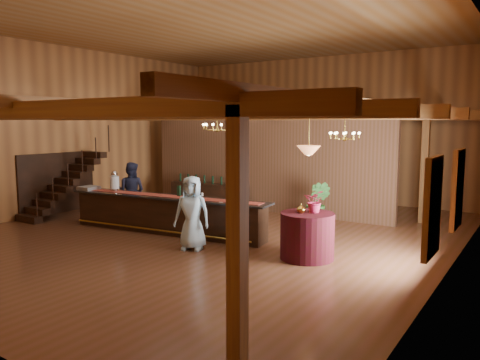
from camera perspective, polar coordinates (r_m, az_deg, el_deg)
The scene contains 29 objects.
floor at distance 12.92m, azimuth -3.34°, elevation -6.38°, with size 14.00×14.00×0.00m, color brown.
ceiling at distance 12.81m, azimuth -3.53°, elevation 18.30°, with size 14.00×14.00×0.00m, color #9A7343.
wall_back at distance 18.64m, azimuth 9.67°, elevation 6.19°, with size 12.00×0.10×5.50m, color #AD6E37.
wall_left at distance 16.87m, azimuth -20.05°, elevation 5.78°, with size 0.10×14.00×5.50m, color #AD6E37.
wall_right at distance 10.17m, azimuth 24.84°, elevation 5.00°, with size 0.10×14.00×5.50m, color #AD6E37.
beam_grid at distance 12.98m, azimuth -2.09°, elevation 8.12°, with size 11.90×13.90×0.39m.
support_posts at distance 12.25m, azimuth -4.80°, elevation 0.47°, with size 9.20×10.20×3.20m.
partition_wall at distance 15.82m, azimuth 2.77°, elevation 1.79°, with size 9.00×0.18×3.10m, color brown.
window_right_front at distance 8.72m, azimuth 22.49°, elevation -3.06°, with size 0.12×1.05×1.75m, color white.
window_right_back at distance 11.25m, azimuth 25.05°, elevation -1.01°, with size 0.12×1.05×1.75m, color white.
staircase at distance 16.11m, azimuth -20.73°, elevation -0.53°, with size 1.00×2.80×2.00m.
backroom_boxes at distance 17.59m, azimuth 6.67°, elevation -1.07°, with size 4.10×0.60×1.10m.
tasting_bar at distance 12.92m, azimuth -8.97°, elevation -4.13°, with size 6.12×1.46×1.02m.
beverage_dispenser at distance 13.98m, azimuth -15.05°, elevation -0.17°, with size 0.26×0.26×0.60m.
glass_rack_tray at distance 14.56m, azimuth -17.94°, elevation -0.94°, with size 0.50×0.50×0.10m, color gray.
raffle_drum at distance 11.58m, azimuth 0.03°, elevation -1.94°, with size 0.34×0.24×0.30m.
bar_bottle_0 at distance 12.72m, azimuth -7.55°, elevation -1.31°, with size 0.07×0.07×0.30m, color black.
bar_bottle_1 at distance 12.70m, azimuth -7.38°, elevation -1.33°, with size 0.07×0.07×0.30m, color black.
backbar_shelf at distance 16.63m, azimuth -3.83°, elevation -1.87°, with size 3.01×0.47×0.85m, color black.
round_table at distance 10.47m, azimuth 8.19°, elevation -6.75°, with size 1.19×1.19×1.03m, color #3C0615.
chandelier_left at distance 13.19m, azimuth -2.80°, elevation 6.52°, with size 0.80×0.80×0.48m.
chandelier_right at distance 12.48m, azimuth 12.65°, elevation 5.35°, with size 0.80×0.80×0.69m.
pendant_lamp at distance 10.19m, azimuth 8.37°, elevation 3.62°, with size 0.52×0.52×0.90m.
bartender at distance 13.32m, azimuth -5.83°, elevation -2.78°, with size 0.53×0.35×1.46m, color silver.
staff_second at distance 14.69m, azimuth -13.10°, elevation -1.36°, with size 0.87×0.68×1.79m, color #21233A.
guest at distance 11.10m, azimuth -5.86°, elevation -4.00°, with size 0.86×0.56×1.76m, color #B4DEF2.
floor_plant at distance 13.95m, azimuth 9.48°, elevation -2.78°, with size 0.70×0.57×1.28m, color #33742D.
table_flowers at distance 10.38m, azimuth 9.16°, elevation -2.55°, with size 0.47×0.40×0.52m, color #AC1D3F.
table_vase at distance 10.30m, azimuth 7.46°, elevation -3.12°, with size 0.16×0.16×0.33m, color #A7832E.
Camera 1 is at (7.55, -10.05, 3.00)m, focal length 35.00 mm.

